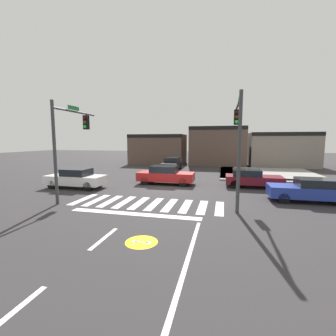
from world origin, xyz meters
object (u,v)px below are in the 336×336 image
object	(u,v)px
traffic_signal_southwest	(70,134)
car_white	(76,178)
car_black	(172,164)
car_maroon	(252,178)
car_red	(166,175)
car_blue	(311,190)
traffic_signal_southeast	(238,131)

from	to	relation	value
traffic_signal_southwest	car_white	distance (m)	4.73
car_black	car_maroon	xyz separation A→B (m)	(8.44, -8.88, -0.06)
car_red	car_maroon	xyz separation A→B (m)	(6.91, 0.31, -0.06)
traffic_signal_southwest	car_black	xyz separation A→B (m)	(3.03, 15.25, -3.26)
car_blue	car_maroon	bearing A→B (deg)	-52.87
car_white	car_maroon	distance (m)	13.69
car_maroon	car_blue	bearing A→B (deg)	-52.87
car_blue	car_red	distance (m)	10.46
car_blue	car_white	bearing A→B (deg)	-1.45
traffic_signal_southeast	traffic_signal_southwest	bearing A→B (deg)	95.35
traffic_signal_southwest	car_red	xyz separation A→B (m)	(4.56, 6.06, -3.26)
traffic_signal_southeast	car_black	xyz separation A→B (m)	(-6.97, 14.31, -3.42)
car_red	car_maroon	world-z (taller)	car_red
traffic_signal_southeast	car_white	bearing A→B (deg)	80.52
traffic_signal_southwest	traffic_signal_southeast	size ratio (longest dim) A/B	0.97
car_white	car_maroon	xyz separation A→B (m)	(13.24, 3.46, -0.03)
car_blue	traffic_signal_southeast	bearing A→B (deg)	19.53
traffic_signal_southwest	traffic_signal_southeast	distance (m)	10.05
car_red	car_white	bearing A→B (deg)	-153.55
traffic_signal_southwest	car_blue	size ratio (longest dim) A/B	1.28
car_blue	car_maroon	distance (m)	4.85
traffic_signal_southwest	car_black	bearing A→B (deg)	-11.23
car_white	car_red	bearing A→B (deg)	-153.55
car_white	car_blue	size ratio (longest dim) A/B	0.97
traffic_signal_southeast	car_maroon	world-z (taller)	traffic_signal_southeast
car_black	car_maroon	bearing A→B (deg)	43.51
traffic_signal_southeast	car_red	bearing A→B (deg)	46.77
car_red	car_maroon	bearing A→B (deg)	2.56
car_black	car_maroon	distance (m)	12.25
car_black	car_red	bearing A→B (deg)	9.43
traffic_signal_southwest	car_black	world-z (taller)	traffic_signal_southwest
traffic_signal_southeast	car_red	world-z (taller)	traffic_signal_southeast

